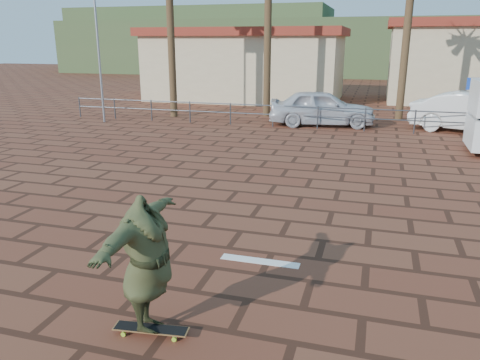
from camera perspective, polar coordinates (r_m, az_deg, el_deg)
name	(u,v)px	position (r m, az deg, el deg)	size (l,w,h in m)	color
ground	(241,231)	(9.56, 0.11, -6.27)	(120.00, 120.00, 0.00)	brown
paint_stripe	(260,261)	(8.34, 2.45, -9.84)	(1.40, 0.22, 0.01)	white
guardrail	(318,114)	(20.83, 9.48, 7.99)	(24.06, 0.06, 1.00)	#47494F
flagpole	(98,19)	(23.06, -16.87, 18.22)	(1.30, 0.10, 8.00)	gray
building_west	(247,64)	(31.65, 0.85, 14.00)	(12.60, 7.60, 4.50)	beige
building_east	(475,61)	(32.95, 26.74, 12.84)	(10.60, 6.60, 5.00)	beige
hill_front	(360,47)	(58.52, 14.47, 15.40)	(70.00, 18.00, 6.00)	#384C28
hill_back	(202,39)	(68.95, -4.62, 16.78)	(35.00, 14.00, 8.00)	#384C28
longboard	(151,329)	(6.56, -10.80, -17.41)	(1.02, 0.34, 0.10)	olive
skateboarder	(147,264)	(6.09, -11.28, -10.05)	(2.26, 0.62, 1.84)	#393D21
car_silver	(322,108)	(21.79, 9.95, 8.68)	(1.90, 4.73, 1.61)	silver
car_white	(475,113)	(22.01, 26.70, 7.31)	(1.75, 5.02, 1.66)	silver
street_sign	(471,96)	(20.87, 26.38, 9.18)	(0.47, 0.08, 2.34)	gray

